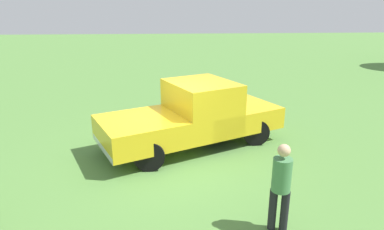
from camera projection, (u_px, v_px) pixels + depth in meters
The scene contains 3 objects.
ground_plane at pixel (167, 158), 8.63m from camera, with size 80.00×80.00×0.00m, color #54843D.
pickup_truck at pixel (196, 114), 9.19m from camera, with size 5.34×3.82×1.79m.
person_bystander at pixel (281, 184), 5.60m from camera, with size 0.42×0.42×1.62m.
Camera 1 is at (0.08, -7.87, 3.75)m, focal length 31.28 mm.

